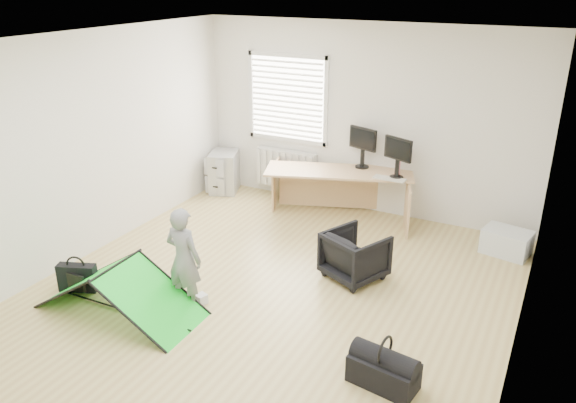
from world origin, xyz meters
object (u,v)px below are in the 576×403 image
at_px(filing_cabinet, 224,172).
at_px(monitor_right, 397,163).
at_px(thermos, 398,165).
at_px(person, 184,259).
at_px(kite, 119,288).
at_px(duffel_bag, 383,372).
at_px(monitor_left, 363,153).
at_px(office_chair, 355,255).
at_px(laptop_bag, 78,278).
at_px(storage_crate, 507,242).
at_px(desk, 338,194).

distance_m(filing_cabinet, monitor_right, 2.90).
distance_m(thermos, person, 3.41).
xyz_separation_m(kite, duffel_bag, (2.80, 0.16, -0.14)).
bearing_deg(duffel_bag, monitor_left, 122.10).
bearing_deg(office_chair, thermos, -63.15).
relative_size(person, laptop_bag, 2.67).
height_order(storage_crate, laptop_bag, laptop_bag).
bearing_deg(laptop_bag, monitor_left, 38.48).
xyz_separation_m(storage_crate, laptop_bag, (-4.11, -3.12, 0.00)).
relative_size(desk, kite, 1.18).
relative_size(storage_crate, laptop_bag, 1.32).
xyz_separation_m(thermos, storage_crate, (1.56, -0.32, -0.68)).
bearing_deg(storage_crate, duffel_bag, -101.07).
relative_size(monitor_right, person, 0.39).
xyz_separation_m(desk, monitor_right, (0.81, 0.07, 0.56)).
distance_m(desk, thermos, 0.94).
relative_size(filing_cabinet, duffel_bag, 1.11).
xyz_separation_m(monitor_left, office_chair, (0.62, -1.83, -0.63)).
distance_m(person, storage_crate, 4.03).
bearing_deg(filing_cabinet, office_chair, -51.82).
relative_size(office_chair, laptop_bag, 1.48).
bearing_deg(desk, monitor_left, 29.78).
height_order(desk, office_chair, desk).
relative_size(kite, duffel_bag, 3.00).
relative_size(thermos, duffel_bag, 0.47).
bearing_deg(person, monitor_left, -101.95).
xyz_separation_m(filing_cabinet, thermos, (2.81, 0.09, 0.52)).
xyz_separation_m(desk, laptop_bag, (-1.77, -3.23, -0.19)).
height_order(thermos, laptop_bag, thermos).
distance_m(desk, duffel_bag, 3.62).
bearing_deg(desk, laptop_bag, -138.12).
bearing_deg(monitor_left, person, -84.20).
height_order(filing_cabinet, duffel_bag, filing_cabinet).
relative_size(person, duffel_bag, 1.94).
bearing_deg(monitor_left, duffel_bag, -47.70).
bearing_deg(duffel_bag, filing_cabinet, 147.44).
height_order(monitor_left, monitor_right, monitor_left).
bearing_deg(storage_crate, monitor_left, 169.50).
bearing_deg(filing_cabinet, duffel_bag, -62.79).
distance_m(desk, filing_cabinet, 2.03).
xyz_separation_m(monitor_left, duffel_bag, (1.50, -3.45, -0.79)).
height_order(desk, filing_cabinet, desk).
bearing_deg(filing_cabinet, monitor_right, -22.75).
xyz_separation_m(monitor_left, storage_crate, (2.10, -0.39, -0.76)).
height_order(monitor_right, office_chair, monitor_right).
distance_m(monitor_right, storage_crate, 1.71).
xyz_separation_m(monitor_left, kite, (-1.30, -3.61, -0.65)).
relative_size(monitor_left, monitor_right, 1.03).
height_order(office_chair, laptop_bag, office_chair).
bearing_deg(filing_cabinet, desk, -25.20).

